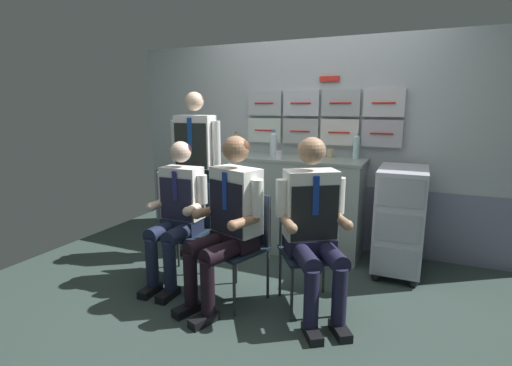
# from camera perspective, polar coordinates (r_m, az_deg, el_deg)

# --- Properties ---
(ground) EXTENTS (4.80, 4.80, 0.04)m
(ground) POSITION_cam_1_polar(r_m,az_deg,el_deg) (3.10, 0.92, -17.39)
(ground) COLOR #303F3A
(galley_bulkhead) EXTENTS (4.20, 0.14, 2.15)m
(galley_bulkhead) POSITION_cam_1_polar(r_m,az_deg,el_deg) (4.03, 8.71, 5.48)
(galley_bulkhead) COLOR #B0B7BC
(galley_bulkhead) RESTS_ON ground
(galley_counter) EXTENTS (1.59, 0.53, 0.97)m
(galley_counter) POSITION_cam_1_polar(r_m,az_deg,el_deg) (3.92, 4.48, -3.07)
(galley_counter) COLOR #95A39D
(galley_counter) RESTS_ON ground
(service_trolley) EXTENTS (0.40, 0.65, 0.96)m
(service_trolley) POSITION_cam_1_polar(r_m,az_deg,el_deg) (3.57, 21.12, -4.94)
(service_trolley) COLOR black
(service_trolley) RESTS_ON ground
(folding_chair_left) EXTENTS (0.40, 0.41, 0.82)m
(folding_chair_left) POSITION_cam_1_polar(r_m,az_deg,el_deg) (3.35, -10.27, -5.59)
(folding_chair_left) COLOR #2D2D33
(folding_chair_left) RESTS_ON ground
(crew_member_left) EXTENTS (0.48, 0.58, 1.20)m
(crew_member_left) POSITION_cam_1_polar(r_m,az_deg,el_deg) (3.18, -11.97, -3.82)
(crew_member_left) COLOR black
(crew_member_left) RESTS_ON ground
(folding_chair_right) EXTENTS (0.51, 0.51, 0.82)m
(folding_chair_right) POSITION_cam_1_polar(r_m,az_deg,el_deg) (2.94, -1.88, -7.87)
(folding_chair_right) COLOR #2D2D33
(folding_chair_right) RESTS_ON ground
(crew_member_right) EXTENTS (0.55, 0.70, 1.27)m
(crew_member_right) POSITION_cam_1_polar(r_m,az_deg,el_deg) (2.77, -4.22, -4.78)
(crew_member_right) COLOR black
(crew_member_right) RESTS_ON ground
(folding_chair_by_counter) EXTENTS (0.55, 0.55, 0.82)m
(folding_chair_by_counter) POSITION_cam_1_polar(r_m,az_deg,el_deg) (2.88, 7.68, -8.36)
(folding_chair_by_counter) COLOR #2D2D33
(folding_chair_by_counter) RESTS_ON ground
(crew_member_by_counter) EXTENTS (0.63, 0.70, 1.27)m
(crew_member_by_counter) POSITION_cam_1_polar(r_m,az_deg,el_deg) (2.68, 8.78, -5.50)
(crew_member_by_counter) COLOR black
(crew_member_by_counter) RESTS_ON ground
(crew_member_standing) EXTENTS (0.52, 0.29, 1.62)m
(crew_member_standing) POSITION_cam_1_polar(r_m,az_deg,el_deg) (3.71, -9.14, 3.25)
(crew_member_standing) COLOR black
(crew_member_standing) RESTS_ON ground
(sparkling_bottle_green) EXTENTS (0.08, 0.08, 0.26)m
(sparkling_bottle_green) POSITION_cam_1_polar(r_m,az_deg,el_deg) (3.93, 2.71, 6.02)
(sparkling_bottle_green) COLOR silver
(sparkling_bottle_green) RESTS_ON galley_counter
(water_bottle_short) EXTENTS (0.06, 0.06, 0.23)m
(water_bottle_short) POSITION_cam_1_polar(r_m,az_deg,el_deg) (4.21, -3.10, 6.16)
(water_bottle_short) COLOR #499A53
(water_bottle_short) RESTS_ON galley_counter
(water_bottle_blue_cap) EXTENTS (0.06, 0.06, 0.26)m
(water_bottle_blue_cap) POSITION_cam_1_polar(r_m,az_deg,el_deg) (3.80, 15.05, 5.40)
(water_bottle_blue_cap) COLOR #AEDCDB
(water_bottle_blue_cap) RESTS_ON galley_counter
(coffee_cup_white) EXTENTS (0.06, 0.06, 0.09)m
(coffee_cup_white) POSITION_cam_1_polar(r_m,az_deg,el_deg) (3.83, 11.29, 4.48)
(coffee_cup_white) COLOR tan
(coffee_cup_white) RESTS_ON galley_counter
(coffee_cup_spare) EXTENTS (0.06, 0.06, 0.08)m
(coffee_cup_spare) POSITION_cam_1_polar(r_m,az_deg,el_deg) (4.00, -2.75, 4.96)
(coffee_cup_spare) COLOR silver
(coffee_cup_spare) RESTS_ON galley_counter
(paper_cup_blue) EXTENTS (0.06, 0.06, 0.08)m
(paper_cup_blue) POSITION_cam_1_polar(r_m,az_deg,el_deg) (3.65, 3.53, 4.30)
(paper_cup_blue) COLOR white
(paper_cup_blue) RESTS_ON galley_counter
(espresso_cup_small) EXTENTS (0.06, 0.06, 0.06)m
(espresso_cup_small) POSITION_cam_1_polar(r_m,az_deg,el_deg) (3.90, 8.12, 4.51)
(espresso_cup_small) COLOR silver
(espresso_cup_small) RESTS_ON galley_counter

